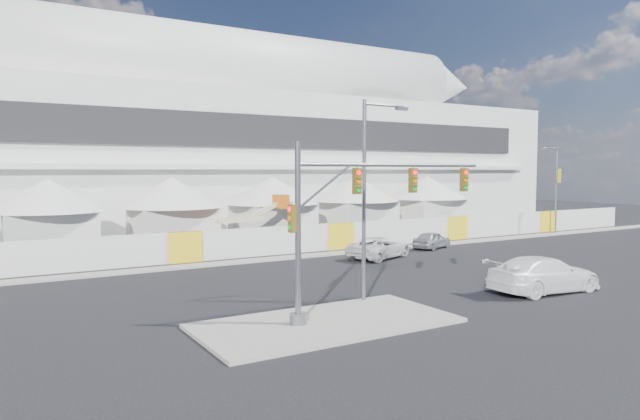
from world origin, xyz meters
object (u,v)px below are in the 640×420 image
traffic_mast (345,220)px  sedan_silver (432,240)px  lot_car_b (476,225)px  streetlight_median (368,186)px  lot_car_a (454,223)px  streetlight_curb (555,183)px  lot_car_c (25,252)px  pickup_near (544,274)px  boom_lift (236,235)px  pickup_curb (379,248)px

traffic_mast → sedan_silver: bearing=39.0°
lot_car_b → streetlight_median: streetlight_median is taller
lot_car_a → streetlight_median: streetlight_median is taller
streetlight_curb → lot_car_c: bearing=170.7°
pickup_near → boom_lift: size_ratio=0.75×
pickup_curb → boom_lift: 11.17m
lot_car_b → streetlight_curb: 8.15m
pickup_curb → streetlight_curb: bearing=-103.5°
lot_car_c → streetlight_curb: streetlight_curb is taller
streetlight_curb → pickup_curb: bearing=-172.1°
pickup_near → streetlight_median: size_ratio=0.68×
streetlight_median → lot_car_b: bearing=35.4°
lot_car_c → traffic_mast: 24.70m
lot_car_a → lot_car_b: bearing=-106.8°
streetlight_median → streetlight_curb: size_ratio=1.09×
traffic_mast → streetlight_median: (2.58, 1.99, 1.25)m
traffic_mast → boom_lift: 21.73m
pickup_near → lot_car_a: (16.10, 22.75, -0.09)m
traffic_mast → lot_car_c: bearing=113.8°
pickup_curb → lot_car_c: size_ratio=1.09×
lot_car_a → boom_lift: size_ratio=0.59×
pickup_near → streetlight_curb: bearing=-49.7°
pickup_curb → lot_car_b: 20.23m
streetlight_curb → lot_car_a: bearing=131.7°
lot_car_a → streetlight_median: (-24.80, -20.11, 4.49)m
lot_car_c → lot_car_b: bearing=-84.8°
lot_car_b → traffic_mast: 35.99m
streetlight_median → lot_car_c: bearing=121.4°
pickup_curb → streetlight_curb: 23.15m
sedan_silver → pickup_curb: (-6.36, -1.82, 0.07)m
lot_car_b → streetlight_median: 32.90m
traffic_mast → boom_lift: (4.22, 21.11, -2.94)m
sedan_silver → lot_car_a: lot_car_a is taller
lot_car_a → traffic_mast: size_ratio=0.50×
lot_car_c → streetlight_median: (12.47, -20.40, 4.57)m
lot_car_a → lot_car_b: (1.75, -1.23, -0.10)m
lot_car_a → streetlight_curb: size_ratio=0.58×
lot_car_a → streetlight_median: 32.24m
streetlight_curb → sedan_silver: bearing=-175.4°
pickup_near → traffic_mast: 11.73m
lot_car_a → traffic_mast: (-27.38, -22.10, 3.24)m
pickup_curb → sedan_silver: bearing=-95.4°
pickup_curb → traffic_mast: size_ratio=0.55×
lot_car_a → streetlight_median: size_ratio=0.53×
boom_lift → sedan_silver: bearing=-42.7°
sedan_silver → lot_car_a: 13.00m
lot_car_c → pickup_curb: bearing=-108.8°
lot_car_c → sedan_silver: bearing=-99.8°
pickup_near → streetlight_median: 10.10m
pickup_near → boom_lift: boom_lift is taller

